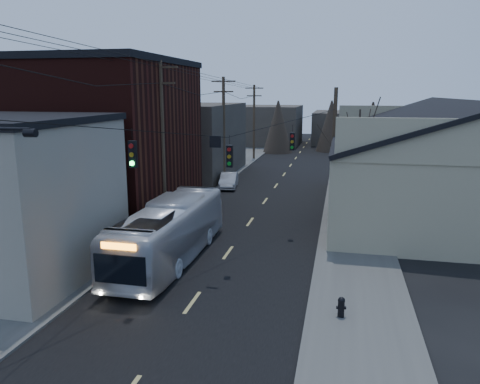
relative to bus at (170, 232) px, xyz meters
The scene contains 14 objects.
road_surface 17.90m from the bus, 81.84° to the left, with size 9.00×110.00×0.02m, color black.
sidewalk_left 18.15m from the bus, 102.67° to the left, with size 4.00×110.00×0.12m, color #474744.
sidewalk_right 19.88m from the bus, 62.91° to the left, with size 4.00×110.00×0.12m, color #474744.
building_clapboard 7.56m from the bus, 152.67° to the right, with size 8.00×8.00×7.00m, color gray.
building_brick 11.26m from the bus, 134.29° to the left, with size 10.00×12.00×10.00m, color black.
building_left_far 24.74m from the bus, 106.41° to the left, with size 9.00×14.00×7.00m, color #38312D.
warehouse 20.07m from the bus, 39.18° to the left, with size 16.16×20.60×7.73m.
building_far_left 52.79m from the bus, 93.77° to the left, with size 10.00×12.00×6.00m, color #38312D.
building_far_right 58.45m from the bus, 80.61° to the left, with size 12.00×14.00×5.00m, color #38312D.
bare_tree 12.03m from the bus, 40.29° to the left, with size 0.40×0.40×7.20m, color black.
utility_lines 12.31m from the bus, 92.83° to the left, with size 11.24×45.28×10.50m.
bus is the anchor object (origin of this frame).
parked_car 18.08m from the bus, 94.39° to the left, with size 1.37×3.93×1.30m, color #A9AAB0.
fire_hydrant 9.50m from the bus, 28.53° to the right, with size 0.36×0.26×0.77m.
Camera 1 is at (5.51, -8.43, 8.23)m, focal length 35.00 mm.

